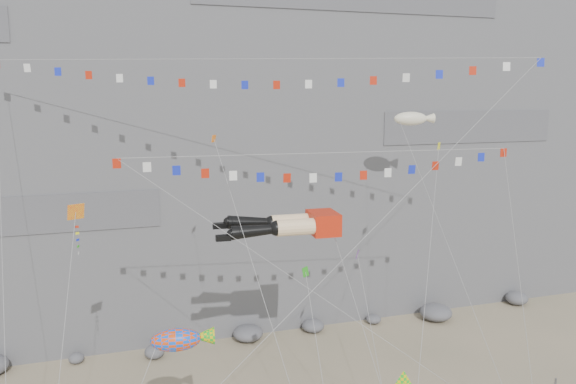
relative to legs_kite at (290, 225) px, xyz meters
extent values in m
cube|color=slate|center=(0.12, 27.41, 11.88)|extent=(80.00, 28.00, 50.00)
cube|color=red|center=(2.14, -0.11, 0.00)|extent=(1.82, 2.42, 1.38)
cylinder|color=#FFD69F|center=(0.09, -0.69, 0.00)|extent=(2.38, 1.15, 1.02)
sphere|color=black|center=(-1.08, -0.62, 0.00)|extent=(0.93, 0.93, 0.93)
cone|color=black|center=(-2.45, -0.55, -0.07)|extent=(2.83, 1.00, 0.95)
cube|color=black|center=(-4.30, -0.44, -0.39)|extent=(0.92, 0.45, 0.34)
cylinder|color=#FFD69F|center=(0.16, 0.69, 0.00)|extent=(2.38, 1.15, 1.02)
sphere|color=black|center=(-1.00, 0.75, 0.00)|extent=(0.93, 0.93, 0.93)
cone|color=black|center=(-2.38, 0.83, 0.14)|extent=(2.85, 1.00, 1.02)
cube|color=black|center=(-4.23, 0.93, 0.04)|extent=(0.92, 0.45, 0.34)
cylinder|color=gray|center=(2.73, -5.81, -6.53)|extent=(0.03, 0.03, 17.39)
cylinder|color=gray|center=(-8.06, -2.55, -1.41)|extent=(0.03, 0.03, 30.54)
cylinder|color=gray|center=(7.71, -4.33, -4.26)|extent=(0.03, 0.03, 22.05)
cylinder|color=gray|center=(-13.35, -4.52, -5.62)|extent=(0.03, 0.03, 16.59)
cylinder|color=gray|center=(12.55, 0.11, -3.52)|extent=(0.03, 0.03, 24.37)
cylinder|color=gray|center=(-2.64, -4.43, -3.90)|extent=(0.03, 0.03, 22.88)
cylinder|color=gray|center=(4.27, -3.91, -7.93)|extent=(0.03, 0.03, 15.16)
cylinder|color=gray|center=(6.88, -4.66, -4.33)|extent=(0.03, 0.03, 23.32)
camera|label=1|loc=(-10.30, -32.25, 8.07)|focal=35.00mm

